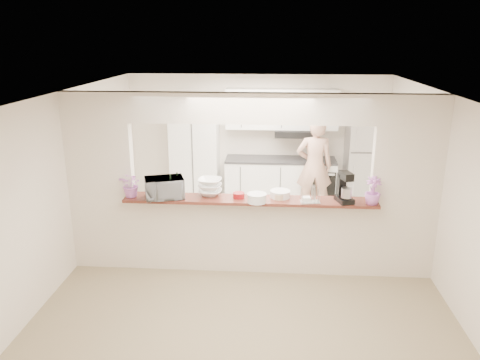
# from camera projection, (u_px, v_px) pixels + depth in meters

# --- Properties ---
(floor) EXTENTS (6.00, 6.00, 0.00)m
(floor) POSITION_uv_depth(u_px,v_px,m) (249.00, 269.00, 6.67)
(floor) COLOR #988A67
(floor) RESTS_ON ground
(tile_overlay) EXTENTS (5.00, 2.90, 0.01)m
(tile_overlay) POSITION_uv_depth(u_px,v_px,m) (254.00, 227.00, 8.14)
(tile_overlay) COLOR silver
(tile_overlay) RESTS_ON floor
(partition) EXTENTS (5.00, 0.15, 2.50)m
(partition) POSITION_uv_depth(u_px,v_px,m) (250.00, 170.00, 6.23)
(partition) COLOR white
(partition) RESTS_ON floor
(bar_counter) EXTENTS (3.40, 0.38, 1.09)m
(bar_counter) POSITION_uv_depth(u_px,v_px,m) (250.00, 232.00, 6.49)
(bar_counter) COLOR white
(bar_counter) RESTS_ON floor
(kitchen_cabinets) EXTENTS (3.15, 0.62, 2.25)m
(kitchen_cabinets) POSITION_uv_depth(u_px,v_px,m) (247.00, 156.00, 8.99)
(kitchen_cabinets) COLOR silver
(kitchen_cabinets) RESTS_ON floor
(refrigerator) EXTENTS (0.75, 0.70, 1.70)m
(refrigerator) POSITION_uv_depth(u_px,v_px,m) (366.00, 166.00, 8.80)
(refrigerator) COLOR #B7B7BC
(refrigerator) RESTS_ON floor
(flower_left) EXTENTS (0.37, 0.34, 0.35)m
(flower_left) POSITION_uv_depth(u_px,v_px,m) (132.00, 185.00, 6.32)
(flower_left) COLOR #D671CC
(flower_left) RESTS_ON bar_counter
(wine_bottle_a) EXTENTS (0.07, 0.07, 0.35)m
(wine_bottle_a) POSITION_uv_depth(u_px,v_px,m) (171.00, 190.00, 6.24)
(wine_bottle_a) COLOR black
(wine_bottle_a) RESTS_ON bar_counter
(wine_bottle_b) EXTENTS (0.06, 0.06, 0.32)m
(wine_bottle_b) POSITION_uv_depth(u_px,v_px,m) (177.00, 186.00, 6.41)
(wine_bottle_b) COLOR black
(wine_bottle_b) RESTS_ON bar_counter
(toaster_oven) EXTENTS (0.59, 0.49, 0.28)m
(toaster_oven) POSITION_uv_depth(u_px,v_px,m) (164.00, 188.00, 6.29)
(toaster_oven) COLOR #A0A0A5
(toaster_oven) RESTS_ON bar_counter
(serving_bowls) EXTENTS (0.34, 0.34, 0.23)m
(serving_bowls) POSITION_uv_depth(u_px,v_px,m) (210.00, 187.00, 6.40)
(serving_bowls) COLOR white
(serving_bowls) RESTS_ON bar_counter
(plate_stack_a) EXTENTS (0.26, 0.26, 0.12)m
(plate_stack_a) POSITION_uv_depth(u_px,v_px,m) (257.00, 198.00, 6.14)
(plate_stack_a) COLOR white
(plate_stack_a) RESTS_ON bar_counter
(plate_stack_b) EXTENTS (0.28, 0.28, 0.10)m
(plate_stack_b) POSITION_uv_depth(u_px,v_px,m) (280.00, 194.00, 6.33)
(plate_stack_b) COLOR white
(plate_stack_b) RESTS_ON bar_counter
(red_bowl) EXTENTS (0.16, 0.16, 0.07)m
(red_bowl) POSITION_uv_depth(u_px,v_px,m) (239.00, 195.00, 6.32)
(red_bowl) COLOR maroon
(red_bowl) RESTS_ON bar_counter
(tan_bowl) EXTENTS (0.16, 0.16, 0.08)m
(tan_bowl) POSITION_uv_depth(u_px,v_px,m) (279.00, 196.00, 6.28)
(tan_bowl) COLOR beige
(tan_bowl) RESTS_ON bar_counter
(utensil_caddy) EXTENTS (0.27, 0.17, 0.24)m
(utensil_caddy) POSITION_uv_depth(u_px,v_px,m) (310.00, 195.00, 6.12)
(utensil_caddy) COLOR silver
(utensil_caddy) RESTS_ON bar_counter
(stand_mixer) EXTENTS (0.25, 0.32, 0.41)m
(stand_mixer) POSITION_uv_depth(u_px,v_px,m) (344.00, 188.00, 6.13)
(stand_mixer) COLOR black
(stand_mixer) RESTS_ON bar_counter
(flower_right) EXTENTS (0.21, 0.21, 0.37)m
(flower_right) POSITION_uv_depth(u_px,v_px,m) (373.00, 191.00, 6.04)
(flower_right) COLOR #CE6FC7
(flower_right) RESTS_ON bar_counter
(person) EXTENTS (0.67, 0.46, 1.80)m
(person) POSITION_uv_depth(u_px,v_px,m) (314.00, 167.00, 8.52)
(person) COLOR tan
(person) RESTS_ON floor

